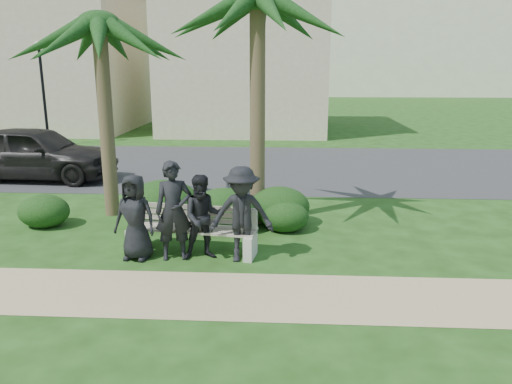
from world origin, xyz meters
The scene contains 19 objects.
ground centered at (0.00, 0.00, 0.00)m, with size 160.00×160.00×0.00m, color #1F3C11.
footpath centered at (0.00, -1.80, 0.00)m, with size 30.00×1.60×0.01m, color tan.
asphalt_street centered at (0.00, 8.00, 0.00)m, with size 160.00×8.00×0.01m, color #2D2D30.
stucco_bldg_left centered at (-12.00, 18.00, 3.66)m, with size 10.40×8.40×7.30m.
stucco_bldg_right centered at (-1.00, 18.00, 3.66)m, with size 8.40×8.40×7.30m.
street_lamp centered at (-9.00, 12.00, 2.94)m, with size 0.36×0.36×4.29m.
park_bench centered at (-0.62, -0.07, 0.37)m, with size 2.43×0.87×0.82m.
man_a centered at (-1.54, -0.42, 0.76)m, with size 0.75×0.49×1.53m, color black.
man_b centered at (-0.86, -0.39, 0.88)m, with size 0.64×0.42×1.76m, color black.
man_c centered at (-0.35, -0.35, 0.76)m, with size 0.74×0.58×1.52m, color black.
man_d centered at (0.33, -0.42, 0.84)m, with size 1.09×0.63×1.69m, color black.
hedge_a centered at (-4.03, 1.27, 0.35)m, with size 1.08×0.89×0.71m, color black.
hedge_b centered at (-1.49, 1.47, 0.51)m, with size 1.57×1.29×1.02m, color black.
hedge_c centered at (-0.17, 1.25, 0.46)m, with size 1.40×1.16×0.91m, color black.
hedge_d centered at (0.96, 1.68, 0.43)m, with size 1.31×1.08×0.85m, color black.
hedge_e centered at (1.09, 1.26, 0.32)m, with size 0.97×0.80×0.64m, color black.
palm_left centered at (-2.88, 2.21, 4.14)m, with size 3.00×3.00×5.09m.
palm_right centered at (0.48, 1.82, 4.57)m, with size 3.00×3.00×5.54m.
car_a centered at (-6.35, 5.64, 0.81)m, with size 1.91×4.74×1.62m, color black.
Camera 1 is at (1.04, -8.62, 3.35)m, focal length 35.00 mm.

